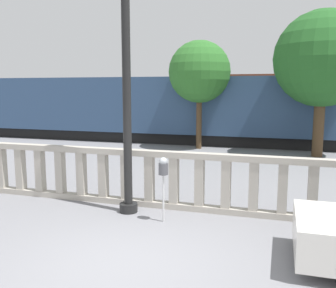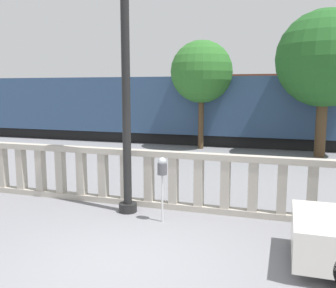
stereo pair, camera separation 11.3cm
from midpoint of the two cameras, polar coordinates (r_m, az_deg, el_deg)
name	(u,v)px [view 1 (the left image)]	position (r m, az deg, el deg)	size (l,w,h in m)	color
ground_plane	(124,264)	(6.34, -7.23, -17.64)	(160.00, 160.00, 0.00)	slate
balustrade	(174,180)	(8.68, 0.54, -5.57)	(16.43, 0.24, 1.35)	#ADA599
lamppost	(126,43)	(8.29, -6.83, 15.01)	(0.43, 0.43, 6.73)	black
parking_meter	(163,170)	(7.74, -1.13, -3.93)	(0.20, 0.20, 1.38)	silver
train_near	(161,108)	(19.77, -1.24, 5.54)	(21.62, 2.84, 3.93)	black
train_far	(334,100)	(28.80, 23.84, 6.19)	(21.46, 2.66, 4.37)	black
tree_left	(200,72)	(17.27, 4.64, 10.87)	(2.81, 2.81, 4.93)	#4C3823
tree_right	(322,59)	(16.37, 22.29, 11.86)	(3.83, 3.83, 5.86)	#4C3823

